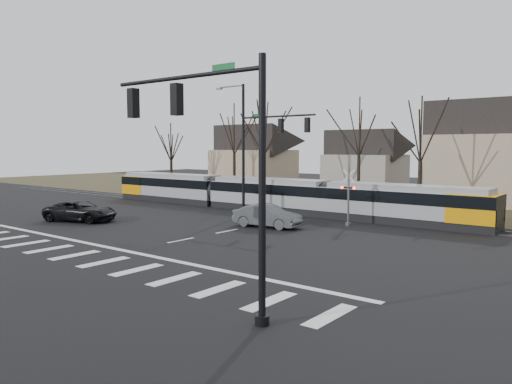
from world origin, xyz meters
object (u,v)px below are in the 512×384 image
Objects in this scene: tram at (269,193)px; suv at (81,211)px; rail_crossing_signal at (348,198)px; sedan at (267,216)px.

suv is at bearing -118.25° from tram.
tram is 9.70m from rail_crossing_signal.
rail_crossing_signal is at bearing -52.27° from sedan.
suv is (-7.11, -13.23, -0.76)m from tram.
sedan is at bearing -53.90° from tram.
rail_crossing_signal is (3.96, 3.91, 1.12)m from sedan.
sedan is at bearing -135.35° from rail_crossing_signal.
rail_crossing_signal reaches higher than sedan.
tram is at bearing 29.19° from sedan.
sedan is 0.83× the size of suv.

